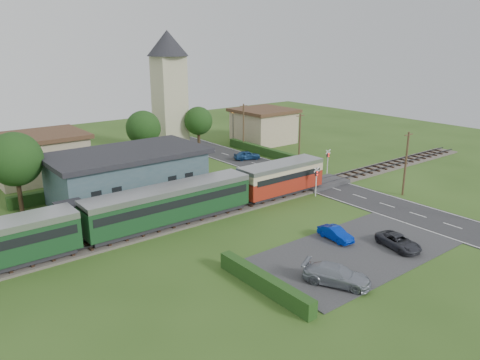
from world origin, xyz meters
TOP-DOWN VIEW (x-y plane):
  - ground at (0.00, 0.00)m, footprint 120.00×120.00m
  - railway_track at (0.00, 2.00)m, footprint 76.00×3.20m
  - road at (10.00, 0.00)m, footprint 6.00×70.00m
  - car_park at (-1.50, -12.00)m, footprint 17.00×9.00m
  - crossing_deck at (10.00, 2.00)m, footprint 6.20×3.40m
  - platform at (-10.00, 5.20)m, footprint 30.00×3.00m
  - equipment_hut at (-18.00, 5.20)m, footprint 2.30×2.30m
  - station_building at (-10.00, 10.99)m, footprint 16.00×9.00m
  - train at (-13.32, 2.00)m, footprint 43.20×2.90m
  - church_tower at (5.00, 28.00)m, footprint 6.00×6.00m
  - house_west at (-15.00, 25.00)m, footprint 10.80×8.80m
  - house_east at (20.00, 24.00)m, footprint 8.80×8.80m
  - hedge_carpark at (-11.00, -12.00)m, footprint 0.80×9.00m
  - hedge_roadside at (14.20, 16.00)m, footprint 0.80×18.00m
  - hedge_station at (-10.00, 15.50)m, footprint 22.00×0.80m
  - tree_a at (-20.00, 14.00)m, footprint 5.20×5.20m
  - tree_b at (-2.00, 23.00)m, footprint 4.60×4.60m
  - tree_c at (8.00, 25.00)m, footprint 4.20×4.20m
  - utility_pole_b at (14.20, -6.00)m, footprint 1.40×0.22m
  - utility_pole_c at (14.20, 10.00)m, footprint 1.40×0.22m
  - utility_pole_d at (14.20, 22.00)m, footprint 1.40×0.22m
  - crossing_signal_near at (6.40, -0.41)m, footprint 0.84×0.28m
  - crossing_signal_far at (13.60, 4.39)m, footprint 0.84×0.28m
  - streetlamp_east at (16.00, 27.00)m, footprint 0.30×0.30m
  - car_on_road at (10.51, 16.54)m, footprint 3.98×2.69m
  - car_park_blue at (-0.89, -9.50)m, footprint 1.42×3.44m
  - car_park_silver at (-6.57, -14.50)m, footprint 3.88×5.06m
  - car_park_dark at (1.88, -13.75)m, footprint 2.62×4.29m
  - pedestrian_near at (-3.95, 5.48)m, footprint 0.72×0.57m
  - pedestrian_far at (-17.67, 4.97)m, footprint 0.74×0.86m

SIDE VIEW (x-z plane):
  - ground at x=0.00m, z-range 0.00..0.00m
  - road at x=10.00m, z-range 0.00..0.05m
  - car_park at x=-1.50m, z-range 0.00..0.08m
  - railway_track at x=0.00m, z-range -0.13..0.36m
  - crossing_deck at x=10.00m, z-range 0.00..0.45m
  - platform at x=-10.00m, z-range 0.00..0.45m
  - hedge_carpark at x=-11.00m, z-range 0.00..1.20m
  - hedge_roadside at x=14.20m, z-range 0.00..1.20m
  - car_park_blue at x=-0.89m, z-range 0.08..1.19m
  - car_park_dark at x=1.88m, z-range 0.08..1.19m
  - hedge_station at x=-10.00m, z-range 0.00..1.30m
  - car_on_road at x=10.51m, z-range 0.05..1.31m
  - car_park_silver at x=-6.57m, z-range 0.08..1.45m
  - pedestrian_far at x=-17.67m, z-range 0.45..1.96m
  - pedestrian_near at x=-3.95m, z-range 0.45..2.16m
  - equipment_hut at x=-18.00m, z-range 0.47..3.02m
  - crossing_signal_near at x=6.40m, z-range 0.50..3.78m
  - crossing_signal_far at x=13.60m, z-range 0.50..3.78m
  - train at x=-13.32m, z-range 0.48..3.88m
  - station_building at x=-10.00m, z-range 0.04..5.34m
  - house_west at x=-15.00m, z-range 0.04..5.54m
  - house_east at x=20.00m, z-range 0.05..5.55m
  - streetlamp_east at x=16.00m, z-range 0.46..5.62m
  - utility_pole_b at x=14.20m, z-range 0.13..7.13m
  - utility_pole_c at x=14.20m, z-range 0.13..7.13m
  - utility_pole_d at x=14.20m, z-range 0.13..7.13m
  - tree_c at x=8.00m, z-range 1.26..8.04m
  - tree_b at x=-2.00m, z-range 1.35..8.69m
  - tree_a at x=-20.00m, z-range 1.38..9.38m
  - church_tower at x=5.00m, z-range 1.43..19.03m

